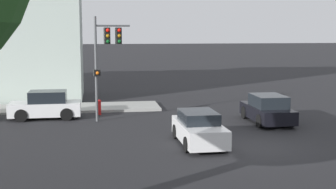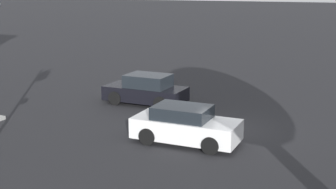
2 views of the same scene
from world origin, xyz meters
TOP-DOWN VIEW (x-y plane):
  - ground_plane at (0.00, 0.00)m, footprint 300.00×300.00m
  - traffic_signal at (6.83, 6.11)m, footprint 0.87×2.06m
  - crossing_car_0 at (0.74, 2.27)m, footprint 4.11×1.87m
  - crossing_car_1 at (4.88, -2.47)m, footprint 4.17×1.95m
  - parked_car_0 at (8.01, 9.56)m, footprint 1.82×3.96m
  - fire_hydrant at (8.72, 6.54)m, footprint 0.22×0.22m

SIDE VIEW (x-z plane):
  - ground_plane at x=0.00m, z-range 0.00..0.00m
  - fire_hydrant at x=8.72m, z-range 0.03..0.95m
  - crossing_car_0 at x=0.74m, z-range -0.03..1.43m
  - crossing_car_1 at x=4.88m, z-range -0.05..1.50m
  - parked_car_0 at x=8.01m, z-range -0.05..1.54m
  - traffic_signal at x=6.83m, z-range 1.13..6.88m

